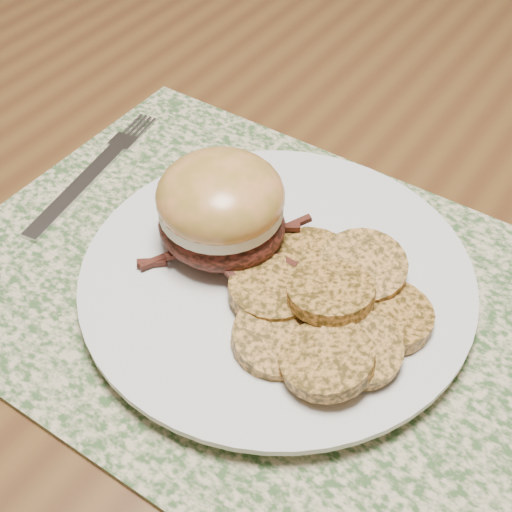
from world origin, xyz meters
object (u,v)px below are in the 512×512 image
Objects in this scene: dinner_plate at (277,280)px; pork_sandwich at (221,208)px; dining_table at (263,233)px; fork at (95,171)px.

pork_sandwich is at bearing 176.82° from dinner_plate.
dining_table is 8.55× the size of fork.
dining_table is at bearing 30.85° from fork.
dining_table is 5.77× the size of dinner_plate.
dinner_plate is 1.48× the size of fork.
dining_table is 0.17m from fork.
dinner_plate is 2.54× the size of pork_sandwich.
dining_table is at bearing 115.65° from pork_sandwich.
pork_sandwich reaches higher than fork.
dinner_plate is 0.20m from fork.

